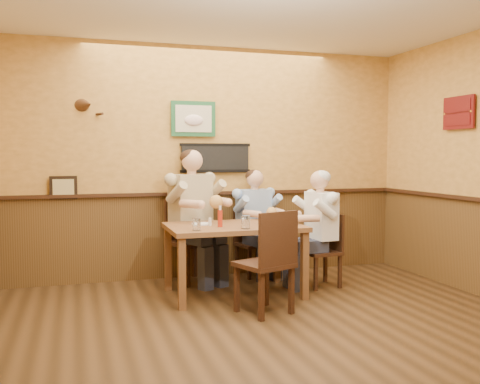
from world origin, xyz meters
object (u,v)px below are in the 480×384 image
object	(u,v)px
chair_near_side	(264,262)
water_glass_left	(197,224)
diner_white_elder	(321,235)
pepper_shaker	(220,222)
dining_table	(234,233)
hot_sauce_bottle	(220,217)
chair_right_end	(321,250)
diner_blue_polo	(254,228)
chair_back_left	(191,241)
chair_back_right	(254,243)
salt_shaker	(210,222)
cola_tumbler	(276,220)
water_glass_mid	(246,222)
diner_tan_shirt	(191,223)

from	to	relation	value
chair_near_side	water_glass_left	world-z (taller)	chair_near_side
diner_white_elder	pepper_shaker	distance (m)	1.26
dining_table	hot_sauce_bottle	bearing A→B (deg)	-148.61
chair_right_end	water_glass_left	xyz separation A→B (m)	(-1.51, -0.35, 0.40)
chair_right_end	diner_blue_polo	world-z (taller)	diner_blue_polo
chair_back_left	water_glass_left	size ratio (longest dim) A/B	8.08
chair_near_side	chair_back_right	bearing A→B (deg)	-125.51
chair_back_right	salt_shaker	distance (m)	1.16
chair_right_end	water_glass_left	world-z (taller)	water_glass_left
dining_table	diner_white_elder	size ratio (longest dim) A/B	1.19
dining_table	cola_tumbler	xyz separation A→B (m)	(0.40, -0.17, 0.15)
dining_table	water_glass_mid	world-z (taller)	water_glass_mid
dining_table	chair_right_end	bearing A→B (deg)	3.19
water_glass_mid	pepper_shaker	size ratio (longest dim) A/B	1.38
chair_back_left	water_glass_mid	size ratio (longest dim) A/B	7.40
chair_back_left	salt_shaker	size ratio (longest dim) A/B	11.79
hot_sauce_bottle	pepper_shaker	bearing A→B (deg)	147.76
water_glass_mid	water_glass_left	bearing A→B (deg)	177.42
chair_back_right	salt_shaker	size ratio (longest dim) A/B	9.96
diner_tan_shirt	salt_shaker	xyz separation A→B (m)	(0.05, -0.72, 0.10)
chair_back_left	water_glass_mid	distance (m)	1.14
water_glass_mid	chair_right_end	bearing A→B (deg)	20.36
diner_blue_polo	water_glass_left	bearing A→B (deg)	-144.12
chair_near_side	cola_tumbler	bearing A→B (deg)	-141.30
diner_blue_polo	pepper_shaker	size ratio (longest dim) A/B	12.37
chair_back_right	diner_white_elder	world-z (taller)	diner_white_elder
diner_white_elder	chair_right_end	bearing A→B (deg)	0.00
diner_white_elder	cola_tumbler	world-z (taller)	diner_white_elder
chair_near_side	water_glass_mid	size ratio (longest dim) A/B	7.42
diner_blue_polo	hot_sauce_bottle	xyz separation A→B (m)	(-0.67, -0.90, 0.26)
chair_right_end	water_glass_left	bearing A→B (deg)	-81.71
diner_tan_shirt	chair_right_end	bearing A→B (deg)	-50.02
cola_tumbler	pepper_shaker	bearing A→B (deg)	174.03
water_glass_mid	diner_tan_shirt	bearing A→B (deg)	108.15
pepper_shaker	salt_shaker	bearing A→B (deg)	125.65
diner_tan_shirt	salt_shaker	size ratio (longest dim) A/B	16.84
diner_tan_shirt	water_glass_mid	size ratio (longest dim) A/B	10.57
chair_right_end	salt_shaker	size ratio (longest dim) A/B	10.00
diner_blue_polo	pepper_shaker	distance (m)	1.14
diner_tan_shirt	diner_white_elder	distance (m)	1.51
diner_blue_polo	hot_sauce_bottle	distance (m)	1.15
chair_back_right	hot_sauce_bottle	size ratio (longest dim) A/B	4.19
diner_blue_polo	diner_tan_shirt	bearing A→B (deg)	172.64
dining_table	chair_back_left	bearing A→B (deg)	113.63
dining_table	chair_near_side	distance (m)	0.73
dining_table	hot_sauce_bottle	size ratio (longest dim) A/B	7.13
chair_right_end	hot_sauce_bottle	bearing A→B (deg)	-87.00
chair_near_side	pepper_shaker	distance (m)	0.73
cola_tumbler	diner_blue_polo	bearing A→B (deg)	84.96
chair_near_side	chair_back_left	bearing A→B (deg)	-94.85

